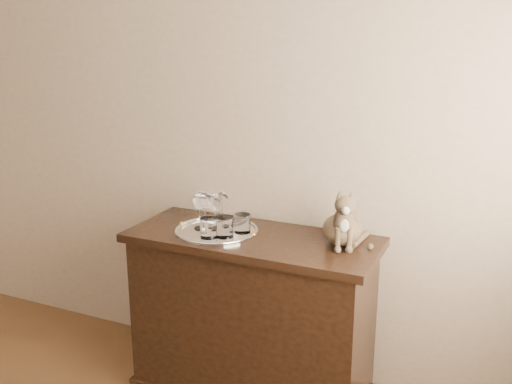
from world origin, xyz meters
TOP-DOWN VIEW (x-y plane):
  - wall_back at (0.00, 2.25)m, footprint 4.00×0.10m
  - sideboard at (0.60, 1.94)m, footprint 1.20×0.50m
  - tray at (0.43, 1.91)m, footprint 0.40×0.40m
  - wine_glass_a at (0.33, 1.97)m, footprint 0.06×0.06m
  - wine_glass_b at (0.40, 2.01)m, footprint 0.06×0.06m
  - wine_glass_c at (0.34, 1.91)m, footprint 0.07×0.07m
  - wine_glass_d at (0.42, 1.91)m, footprint 0.07×0.07m
  - tumbler_a at (0.50, 1.85)m, footprint 0.09×0.09m
  - tumbler_b at (0.44, 1.82)m, footprint 0.08×0.08m
  - tumbler_c at (0.55, 1.95)m, footprint 0.08×0.08m
  - cat at (1.02, 2.01)m, footprint 0.34×0.33m

SIDE VIEW (x-z plane):
  - sideboard at x=0.60m, z-range 0.00..0.85m
  - tray at x=0.43m, z-range 0.85..0.86m
  - tumbler_c at x=0.55m, z-range 0.86..0.95m
  - tumbler_b at x=0.44m, z-range 0.86..0.95m
  - tumbler_a at x=0.50m, z-range 0.86..0.95m
  - wine_glass_b at x=0.40m, z-range 0.86..1.03m
  - wine_glass_a at x=0.33m, z-range 0.86..1.03m
  - wine_glass_d at x=0.42m, z-range 0.86..1.04m
  - wine_glass_c at x=0.34m, z-range 0.86..1.04m
  - cat at x=1.02m, z-range 0.85..1.13m
  - wall_back at x=0.00m, z-range 0.00..2.70m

